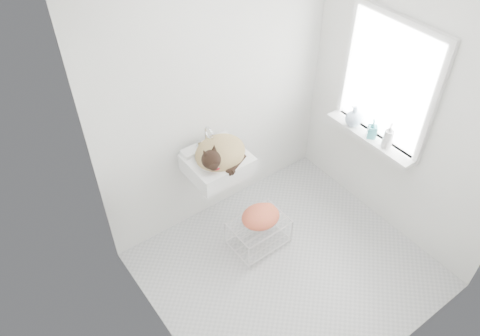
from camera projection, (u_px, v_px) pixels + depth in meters
floor at (288, 270)px, 4.03m from camera, size 2.20×2.00×0.02m
back_wall at (217, 93)px, 3.78m from camera, size 2.20×0.02×2.50m
right_wall at (407, 104)px, 3.67m from camera, size 0.02×2.00×2.50m
left_wall at (157, 235)px, 2.71m from camera, size 0.02×2.00×2.50m
window_glass at (389, 82)px, 3.71m from camera, size 0.01×0.80×1.00m
window_frame at (387, 83)px, 3.71m from camera, size 0.04×0.90×1.10m
windowsill at (370, 137)px, 4.03m from camera, size 0.16×0.88×0.04m
sink at (217, 157)px, 3.82m from camera, size 0.49×0.43×0.20m
faucet at (204, 132)px, 3.83m from camera, size 0.18×0.12×0.18m
cat at (220, 154)px, 3.78m from camera, size 0.49×0.42×0.28m
wire_rack at (259, 232)px, 4.14m from camera, size 0.48×0.34×0.29m
towel at (260, 220)px, 4.03m from camera, size 0.37×0.28×0.14m
bottle_a at (386, 147)px, 3.91m from camera, size 0.10×0.10×0.19m
bottle_b at (371, 137)px, 4.01m from camera, size 0.10×0.10×0.16m
bottle_c at (352, 125)px, 4.13m from camera, size 0.21×0.21×0.19m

